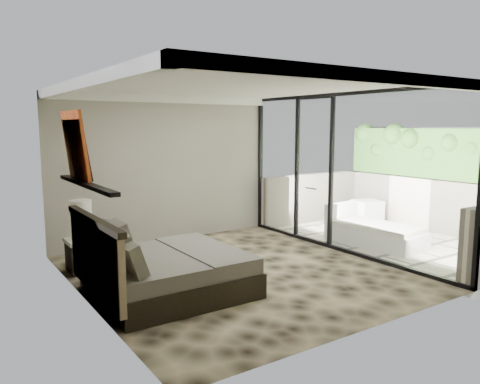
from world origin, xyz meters
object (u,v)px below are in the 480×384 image
nightstand (84,256)px  ottoman (367,212)px  bed (162,270)px  lounger (373,233)px  table_lamp (81,214)px

nightstand → ottoman: ottoman is taller
bed → nightstand: bed is taller
ottoman → lounger: 1.85m
bed → table_lamp: (-0.60, 1.59, 0.57)m
bed → ottoman: size_ratio=3.60×
table_lamp → ottoman: table_lamp is taller
nightstand → table_lamp: size_ratio=0.84×
table_lamp → ottoman: size_ratio=1.08×
table_lamp → lounger: table_lamp is taller
bed → table_lamp: table_lamp is taller
table_lamp → ottoman: (6.39, -0.02, -0.62)m
nightstand → table_lamp: bearing=123.6°
bed → nightstand: bearing=110.6°
bed → nightstand: size_ratio=3.95×
ottoman → lounger: (-1.32, -1.30, -0.06)m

